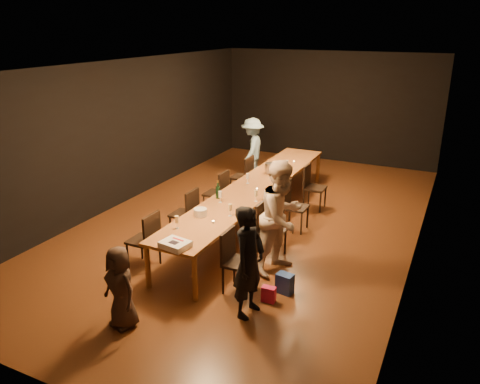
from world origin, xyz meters
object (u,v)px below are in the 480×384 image
at_px(man_blue, 252,149).
at_px(plate_stack, 200,212).
at_px(chair_right_1, 271,231).
at_px(chair_left_0, 143,240).
at_px(chair_left_1, 184,213).
at_px(chair_left_2, 216,193).
at_px(chair_right_2, 296,206).
at_px(chair_right_3, 315,187).
at_px(chair_right_0, 240,262).
at_px(woman_tan, 282,217).
at_px(ice_bucket, 270,168).
at_px(champagne_bottle, 218,189).
at_px(child, 121,287).
at_px(birthday_cake, 175,244).
at_px(woman_birthday, 249,262).
at_px(table, 254,188).
at_px(chair_left_3, 241,176).

bearing_deg(man_blue, plate_stack, 3.61).
bearing_deg(chair_right_1, chair_left_0, -54.78).
distance_m(chair_left_1, chair_left_2, 1.20).
height_order(chair_right_2, man_blue, man_blue).
bearing_deg(chair_right_3, chair_left_0, -25.28).
bearing_deg(plate_stack, man_blue, 103.12).
relative_size(chair_right_0, chair_right_1, 1.00).
height_order(woman_tan, ice_bucket, woman_tan).
xyz_separation_m(chair_right_1, chair_left_2, (-1.70, 1.20, 0.00)).
height_order(chair_right_0, plate_stack, chair_right_0).
height_order(chair_right_2, ice_bucket, ice_bucket).
bearing_deg(chair_right_2, chair_right_1, -0.00).
bearing_deg(champagne_bottle, child, -86.85).
bearing_deg(man_blue, birthday_cake, 3.57).
xyz_separation_m(chair_left_0, woman_birthday, (2.05, -0.45, 0.30)).
xyz_separation_m(chair_right_0, chair_right_2, (0.00, 2.40, 0.00)).
relative_size(table, woman_birthday, 3.91).
bearing_deg(chair_left_3, chair_left_1, -180.00).
relative_size(chair_left_0, child, 0.84).
xyz_separation_m(chair_right_3, chair_left_3, (-1.70, 0.00, 0.00)).
height_order(chair_right_2, birthday_cake, chair_right_2).
xyz_separation_m(chair_right_3, birthday_cake, (-0.76, -4.07, 0.33)).
distance_m(child, birthday_cake, 0.97).
height_order(chair_right_0, woman_birthday, woman_birthday).
distance_m(table, ice_bucket, 0.89).
bearing_deg(chair_left_3, chair_right_1, -144.69).
distance_m(chair_right_1, chair_left_2, 2.08).
bearing_deg(woman_birthday, birthday_cake, 95.73).
relative_size(chair_right_0, birthday_cake, 2.19).
bearing_deg(woman_tan, chair_left_1, 97.71).
height_order(table, champagne_bottle, champagne_bottle).
distance_m(chair_right_2, chair_left_2, 1.70).
xyz_separation_m(chair_left_3, champagne_bottle, (0.54, -2.10, 0.45)).
xyz_separation_m(chair_right_0, chair_left_0, (-1.70, 0.00, 0.00)).
relative_size(man_blue, ice_bucket, 7.22).
height_order(chair_right_0, chair_left_1, same).
relative_size(table, champagne_bottle, 18.35).
xyz_separation_m(chair_left_3, ice_bucket, (0.80, -0.33, 0.39)).
height_order(woman_tan, plate_stack, woman_tan).
distance_m(table, champagne_bottle, 0.98).
distance_m(birthday_cake, plate_stack, 1.16).
height_order(chair_left_3, man_blue, man_blue).
xyz_separation_m(chair_right_3, chair_left_2, (-1.70, -1.20, 0.00)).
relative_size(chair_right_2, chair_right_3, 1.00).
distance_m(woman_birthday, plate_stack, 1.76).
bearing_deg(chair_left_0, chair_right_1, -54.78).
height_order(chair_right_3, chair_left_3, same).
relative_size(chair_left_1, birthday_cake, 2.19).
distance_m(chair_left_1, plate_stack, 0.93).
height_order(chair_right_1, chair_right_3, same).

